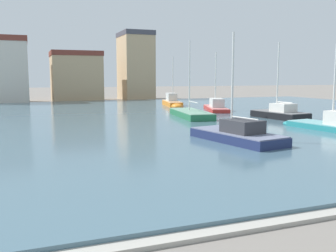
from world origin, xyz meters
The scene contains 10 objects.
harbor_water centered at (0.00, 32.68, 0.12)m, with size 89.92×51.04×0.24m, color #476675.
quay_edge_coping centered at (0.00, 6.90, 0.06)m, with size 89.92×0.50×0.12m, color #ADA89E.
sailboat_teal centered at (17.55, 19.04, 0.52)m, with size 3.12×8.86×6.14m.
sailboat_orange centered at (15.16, 43.43, 0.61)m, with size 2.90×7.47×6.49m.
sailboat_green centered at (11.97, 31.22, 0.43)m, with size 3.24×8.71×7.26m.
sailboat_red centered at (17.51, 36.36, 0.51)m, with size 4.34×8.47×6.63m.
sailboat_navy centered at (8.81, 17.91, 0.52)m, with size 3.42×7.21×6.43m.
sailboat_black centered at (18.83, 27.11, 0.56)m, with size 2.98×6.21×6.96m.
townhouse_tall_gabled centered at (5.55, 62.34, 4.04)m, with size 8.00×6.80×8.05m.
townhouse_wide_warehouse centered at (15.91, 63.28, 5.87)m, with size 5.14×7.50×11.70m.
Camera 1 is at (-2.30, -1.00, 3.90)m, focal length 40.08 mm.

